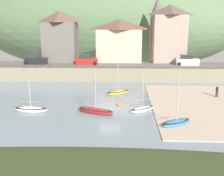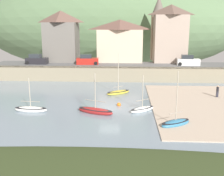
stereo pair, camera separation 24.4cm
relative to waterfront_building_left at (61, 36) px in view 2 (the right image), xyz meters
The scene contains 17 objects.
ground 37.82m from the waterfront_building_left, 69.59° to the right, with size 48.00×41.00×0.61m.
quay_seawall 15.20m from the waterfront_building_left, 33.72° to the right, with size 48.00×9.40×2.40m.
hillside_backdrop 31.25m from the waterfront_building_left, 74.22° to the left, with size 80.00×44.00×27.98m.
waterfront_building_left is the anchor object (origin of this frame).
waterfront_building_centre 12.01m from the waterfront_building_left, ahead, with size 9.28×5.04×8.42m.
waterfront_building_right 22.01m from the waterfront_building_left, ahead, with size 6.70×5.10×11.27m.
church_with_spire 20.44m from the waterfront_building_left, 11.33° to the left, with size 3.00×3.00×13.27m.
sailboat_nearest_shore 27.67m from the waterfront_building_left, 84.51° to the right, with size 3.91×1.56×4.03m.
sailboat_far_left 30.88m from the waterfront_building_left, 59.29° to the right, with size 3.19×2.77×4.34m.
sailboat_tall_mast 29.51m from the waterfront_building_left, 69.49° to the right, with size 4.45×2.76×4.72m.
fishing_boat_green 22.75m from the waterfront_building_left, 55.23° to the right, with size 3.78×3.28×5.94m.
motorboat_with_cabin 36.16m from the waterfront_building_left, 58.83° to the right, with size 3.49×2.81×5.59m.
parked_car_near_slipway 7.40m from the waterfront_building_left, 131.07° to the right, with size 4.18×1.89×1.95m.
parked_car_by_wall 8.61m from the waterfront_building_left, 37.33° to the right, with size 4.20×1.96×1.95m.
parked_car_end_of_row 25.62m from the waterfront_building_left, 10.27° to the right, with size 4.20×1.95×1.95m.
person_near_water 32.84m from the waterfront_building_left, 36.71° to the right, with size 0.34×0.34×1.62m.
mooring_buoy 27.92m from the waterfront_building_left, 62.18° to the right, with size 0.49×0.49×0.49m.
Camera 2 is at (2.01, -30.62, 9.52)m, focal length 43.67 mm.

